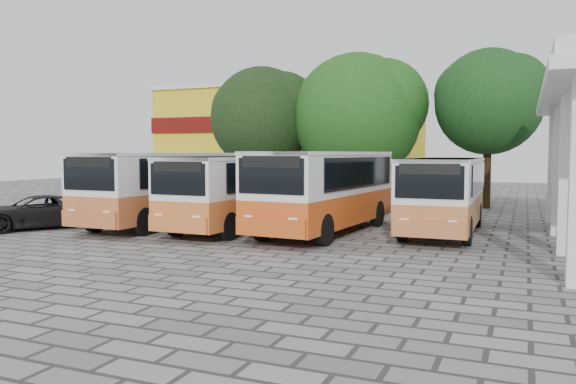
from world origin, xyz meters
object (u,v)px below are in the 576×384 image
at_px(bus_centre_left, 237,188).
at_px(parked_car, 35,212).
at_px(bus_far_left, 162,184).
at_px(bus_centre_right, 325,186).
at_px(bus_far_right, 444,190).

bearing_deg(bus_centre_left, parked_car, -157.91).
bearing_deg(bus_far_left, parked_car, -145.20).
xyz_separation_m(bus_centre_right, parked_car, (-11.08, -3.31, -1.12)).
relative_size(bus_centre_left, bus_centre_right, 0.93).
distance_m(bus_far_left, bus_centre_left, 3.50).
relative_size(bus_centre_left, bus_far_right, 1.02).
height_order(bus_far_left, bus_centre_left, bus_far_left).
xyz_separation_m(bus_far_left, bus_centre_right, (6.98, 0.53, 0.03)).
height_order(bus_far_left, bus_centre_right, bus_centre_right).
bearing_deg(bus_far_left, bus_centre_left, 2.11).
bearing_deg(bus_far_right, bus_centre_right, -159.83).
distance_m(bus_centre_left, parked_car, 8.18).
xyz_separation_m(bus_centre_left, bus_centre_right, (3.49, 0.44, 0.11)).
distance_m(bus_centre_left, bus_far_right, 7.89).
bearing_deg(bus_centre_right, bus_far_left, -171.59).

